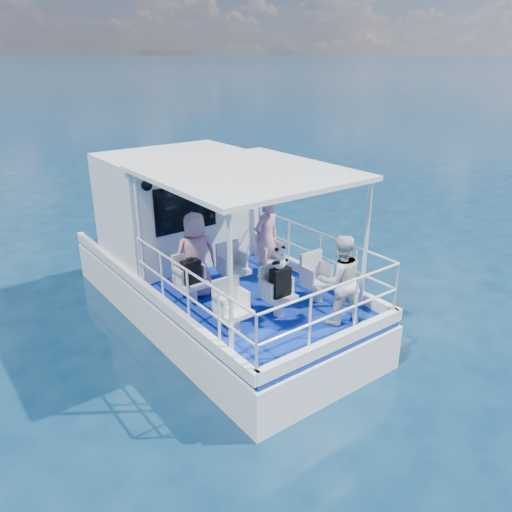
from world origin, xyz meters
The scene contains 20 objects.
ground centered at (0.00, 0.00, 0.00)m, with size 2000.00×2000.00×0.00m, color #08223D.
hull centered at (0.00, 1.00, 0.00)m, with size 3.00×7.00×1.60m, color white.
deck centered at (0.00, 1.00, 0.85)m, with size 2.90×6.90×0.10m, color navy.
cabin centered at (0.00, 2.30, 2.00)m, with size 2.85×2.00×2.20m, color white.
canopy centered at (0.00, -0.20, 3.14)m, with size 3.00×3.20×0.08m, color white.
canopy_posts centered at (0.00, -0.25, 2.00)m, with size 2.77×2.97×2.20m.
railings centered at (0.00, -0.58, 1.40)m, with size 2.84×3.59×1.00m, color white, non-canonical shape.
seat_port_fwd centered at (-0.90, 0.20, 1.09)m, with size 0.48×0.46×0.38m, color silver.
seat_center_fwd centered at (0.00, 0.20, 1.09)m, with size 0.48×0.46×0.38m, color silver.
seat_stbd_fwd centered at (0.90, 0.20, 1.09)m, with size 0.48×0.46×0.38m, color silver.
seat_port_aft centered at (-0.90, -1.10, 1.09)m, with size 0.48×0.46×0.38m, color silver.
seat_center_aft centered at (0.00, -1.10, 1.09)m, with size 0.48×0.46×0.38m, color silver.
seat_stbd_aft centered at (0.90, -1.10, 1.09)m, with size 0.48×0.46×0.38m, color silver.
passenger_port_fwd centered at (-0.70, 0.36, 1.67)m, with size 0.58×0.41×1.54m, color #C37E8E.
passenger_stbd_fwd centered at (0.79, 0.26, 1.69)m, with size 0.57×0.38×1.57m, color pink.
passenger_stbd_aft centered at (0.61, -1.86, 1.65)m, with size 0.73×0.57×1.50m, color silver.
backpack_port centered at (-0.93, 0.15, 1.49)m, with size 0.32×0.18×0.42m, color black.
backpack_center centered at (-0.02, -1.15, 1.52)m, with size 0.32×0.18×0.49m, color black.
compact_camera centered at (-0.95, 0.13, 1.73)m, with size 0.11×0.06×0.06m, color black.
panda centered at (-0.03, -1.14, 1.95)m, with size 0.24×0.20×0.37m, color silver, non-canonical shape.
Camera 1 is at (-4.71, -6.78, 4.96)m, focal length 35.00 mm.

